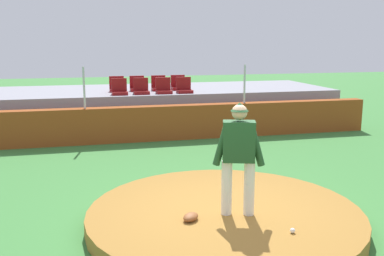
# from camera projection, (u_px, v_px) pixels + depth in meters

# --- Properties ---
(ground_plane) EXTENTS (60.00, 60.00, 0.00)m
(ground_plane) POSITION_uv_depth(u_px,v_px,m) (224.00, 224.00, 7.05)
(ground_plane) COLOR #3B7C37
(pitchers_mound) EXTENTS (4.38, 4.38, 0.25)m
(pitchers_mound) POSITION_uv_depth(u_px,v_px,m) (224.00, 216.00, 7.03)
(pitchers_mound) COLOR olive
(pitchers_mound) RESTS_ON ground_plane
(pitcher) EXTENTS (0.79, 0.39, 1.75)m
(pitcher) POSITION_uv_depth(u_px,v_px,m) (239.00, 151.00, 6.60)
(pitcher) COLOR silver
(pitcher) RESTS_ON pitchers_mound
(baseball) EXTENTS (0.07, 0.07, 0.07)m
(baseball) POSITION_uv_depth(u_px,v_px,m) (293.00, 231.00, 6.12)
(baseball) COLOR white
(baseball) RESTS_ON pitchers_mound
(fielding_glove) EXTENTS (0.35, 0.36, 0.11)m
(fielding_glove) POSITION_uv_depth(u_px,v_px,m) (191.00, 217.00, 6.55)
(fielding_glove) COLOR brown
(fielding_glove) RESTS_ON pitchers_mound
(brick_barrier) EXTENTS (13.32, 0.40, 1.02)m
(brick_barrier) POSITION_uv_depth(u_px,v_px,m) (159.00, 123.00, 12.92)
(brick_barrier) COLOR #904219
(brick_barrier) RESTS_ON ground_plane
(fence_post_left) EXTENTS (0.06, 0.06, 1.17)m
(fence_post_left) POSITION_uv_depth(u_px,v_px,m) (84.00, 88.00, 12.21)
(fence_post_left) COLOR silver
(fence_post_left) RESTS_ON brick_barrier
(fence_post_right) EXTENTS (0.06, 0.06, 1.17)m
(fence_post_right) POSITION_uv_depth(u_px,v_px,m) (245.00, 84.00, 13.31)
(fence_post_right) COLOR silver
(fence_post_right) RESTS_ON brick_barrier
(bleacher_platform) EXTENTS (12.77, 3.96, 1.24)m
(bleacher_platform) POSITION_uv_depth(u_px,v_px,m) (147.00, 106.00, 15.46)
(bleacher_platform) COLOR gray
(bleacher_platform) RESTS_ON ground_plane
(stadium_chair_0) EXTENTS (0.48, 0.44, 0.50)m
(stadium_chair_0) POSITION_uv_depth(u_px,v_px,m) (119.00, 90.00, 13.69)
(stadium_chair_0) COLOR maroon
(stadium_chair_0) RESTS_ON bleacher_platform
(stadium_chair_1) EXTENTS (0.48, 0.44, 0.50)m
(stadium_chair_1) POSITION_uv_depth(u_px,v_px,m) (141.00, 89.00, 13.86)
(stadium_chair_1) COLOR maroon
(stadium_chair_1) RESTS_ON bleacher_platform
(stadium_chair_2) EXTENTS (0.48, 0.44, 0.50)m
(stadium_chair_2) POSITION_uv_depth(u_px,v_px,m) (164.00, 88.00, 14.02)
(stadium_chair_2) COLOR maroon
(stadium_chair_2) RESTS_ON bleacher_platform
(stadium_chair_3) EXTENTS (0.48, 0.44, 0.50)m
(stadium_chair_3) POSITION_uv_depth(u_px,v_px,m) (184.00, 88.00, 14.17)
(stadium_chair_3) COLOR maroon
(stadium_chair_3) RESTS_ON bleacher_platform
(stadium_chair_4) EXTENTS (0.48, 0.44, 0.50)m
(stadium_chair_4) POSITION_uv_depth(u_px,v_px,m) (117.00, 87.00, 14.51)
(stadium_chair_4) COLOR maroon
(stadium_chair_4) RESTS_ON bleacher_platform
(stadium_chair_5) EXTENTS (0.48, 0.44, 0.50)m
(stadium_chair_5) POSITION_uv_depth(u_px,v_px,m) (137.00, 86.00, 14.68)
(stadium_chair_5) COLOR maroon
(stadium_chair_5) RESTS_ON bleacher_platform
(stadium_chair_6) EXTENTS (0.48, 0.44, 0.50)m
(stadium_chair_6) POSITION_uv_depth(u_px,v_px,m) (159.00, 86.00, 14.84)
(stadium_chair_6) COLOR maroon
(stadium_chair_6) RESTS_ON bleacher_platform
(stadium_chair_7) EXTENTS (0.48, 0.44, 0.50)m
(stadium_chair_7) POSITION_uv_depth(u_px,v_px,m) (178.00, 85.00, 15.03)
(stadium_chair_7) COLOR maroon
(stadium_chair_7) RESTS_ON bleacher_platform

